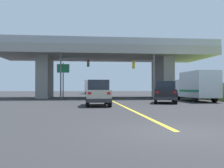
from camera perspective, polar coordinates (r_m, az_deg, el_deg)
The scene contains 11 objects.
ground at distance 37.52m, azimuth -1.52°, elevation -3.02°, with size 160.00×160.00×0.00m, color #2B2B2D.
overpass_bridge at distance 37.72m, azimuth -1.52°, elevation 5.41°, with size 29.71×10.76×7.81m.
lane_divider_stripe at distance 21.48m, azimuth 1.88°, elevation -4.62°, with size 0.20×26.42×0.01m, color yellow.
suv_lead at distance 20.50m, azimuth -3.18°, elevation -1.98°, with size 1.88×4.55×2.02m.
suv_crossing at distance 24.67m, azimuth 11.59°, elevation -1.77°, with size 3.08×4.88×2.02m.
box_truck at distance 28.66m, azimuth 18.04°, elevation -0.39°, with size 2.33×6.98×3.10m.
sedan_oncoming at distance 41.57m, azimuth -2.75°, elevation -1.42°, with size 1.87×4.64×2.02m.
traffic_signal_nearside at distance 33.54m, azimuth 7.67°, elevation 2.77°, with size 2.91×0.36×5.67m.
traffic_signal_farside at distance 32.69m, azimuth -9.16°, elevation 3.18°, with size 3.65×0.36×5.93m.
highway_sign at distance 34.58m, azimuth -10.72°, elevation 2.58°, with size 1.64×0.17×4.71m.
semi_truck_distant at distance 62.02m, azimuth -5.00°, elevation -0.63°, with size 2.33×6.62×3.20m.
Camera 1 is at (-2.95, -8.03, 1.41)m, focal length 41.48 mm.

